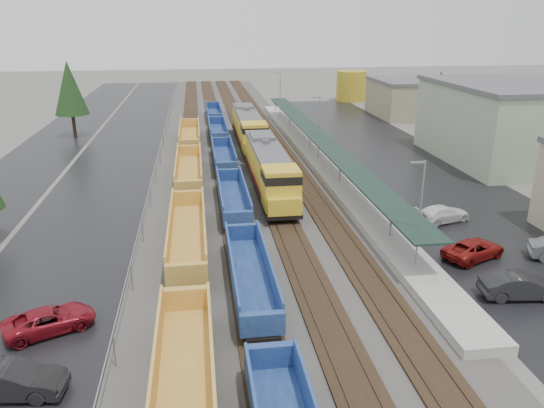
# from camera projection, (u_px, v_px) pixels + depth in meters

# --- Properties ---
(ballast_strip) EXTENTS (20.00, 160.00, 0.08)m
(ballast_strip) POSITION_uv_depth(u_px,v_px,m) (234.00, 146.00, 72.71)
(ballast_strip) COLOR #302D2B
(ballast_strip) RESTS_ON ground
(trackbed) EXTENTS (14.60, 160.00, 0.22)m
(trackbed) POSITION_uv_depth(u_px,v_px,m) (234.00, 145.00, 72.67)
(trackbed) COLOR black
(trackbed) RESTS_ON ground
(west_parking_lot) EXTENTS (10.00, 160.00, 0.02)m
(west_parking_lot) POSITION_uv_depth(u_px,v_px,m) (122.00, 150.00, 70.73)
(west_parking_lot) COLOR black
(west_parking_lot) RESTS_ON ground
(west_road) EXTENTS (9.00, 160.00, 0.02)m
(west_road) POSITION_uv_depth(u_px,v_px,m) (44.00, 153.00, 69.40)
(west_road) COLOR black
(west_road) RESTS_ON ground
(east_commuter_lot) EXTENTS (16.00, 100.00, 0.02)m
(east_commuter_lot) POSITION_uv_depth(u_px,v_px,m) (393.00, 160.00, 65.90)
(east_commuter_lot) COLOR black
(east_commuter_lot) RESTS_ON ground
(station_platform) EXTENTS (3.00, 80.00, 8.00)m
(station_platform) POSITION_uv_depth(u_px,v_px,m) (318.00, 157.00, 64.41)
(station_platform) COLOR #9E9B93
(station_platform) RESTS_ON ground
(chainlink_fence) EXTENTS (0.08, 160.04, 2.02)m
(chainlink_fence) POSITION_uv_depth(u_px,v_px,m) (163.00, 140.00, 69.47)
(chainlink_fence) COLOR gray
(chainlink_fence) RESTS_ON ground
(distant_hills) EXTENTS (301.00, 140.00, 25.20)m
(distant_hills) POSITION_uv_depth(u_px,v_px,m) (315.00, 61.00, 219.47)
(distant_hills) COLOR #51624C
(distant_hills) RESTS_ON ground
(tree_west_far) EXTENTS (4.84, 4.84, 11.00)m
(tree_west_far) POSITION_uv_depth(u_px,v_px,m) (69.00, 88.00, 76.66)
(tree_west_far) COLOR #332316
(tree_west_far) RESTS_ON ground
(tree_east) EXTENTS (4.40, 4.40, 10.00)m
(tree_east) POSITION_uv_depth(u_px,v_px,m) (439.00, 97.00, 72.44)
(tree_east) COLOR #332316
(tree_east) RESTS_ON ground
(locomotive_lead) EXTENTS (3.14, 20.68, 4.68)m
(locomotive_lead) POSITION_uv_depth(u_px,v_px,m) (269.00, 169.00, 52.61)
(locomotive_lead) COLOR black
(locomotive_lead) RESTS_ON ground
(locomotive_trail) EXTENTS (3.14, 20.68, 4.68)m
(locomotive_trail) POSITION_uv_depth(u_px,v_px,m) (248.00, 128.00, 72.23)
(locomotive_trail) COLOR black
(locomotive_trail) RESTS_ON ground
(well_string_yellow) EXTENTS (2.70, 87.65, 2.40)m
(well_string_yellow) POSITION_uv_depth(u_px,v_px,m) (188.00, 234.00, 40.02)
(well_string_yellow) COLOR gold
(well_string_yellow) RESTS_ON ground
(well_string_blue) EXTENTS (2.46, 106.85, 2.18)m
(well_string_blue) POSITION_uv_depth(u_px,v_px,m) (233.00, 198.00, 48.39)
(well_string_blue) COLOR navy
(well_string_blue) RESTS_ON ground
(storage_tank) EXTENTS (6.21, 6.21, 6.21)m
(storage_tank) POSITION_uv_depth(u_px,v_px,m) (351.00, 86.00, 112.27)
(storage_tank) COLOR #AC9622
(storage_tank) RESTS_ON ground
(parked_car_west_b) EXTENTS (2.26, 5.04, 1.61)m
(parked_car_west_b) POSITION_uv_depth(u_px,v_px,m) (11.00, 381.00, 24.43)
(parked_car_west_b) COLOR black
(parked_car_west_b) RESTS_ON ground
(parked_car_west_c) EXTENTS (4.13, 5.41, 1.37)m
(parked_car_west_c) POSITION_uv_depth(u_px,v_px,m) (49.00, 320.00, 29.57)
(parked_car_west_c) COLOR maroon
(parked_car_west_c) RESTS_ON ground
(parked_car_east_a) EXTENTS (2.25, 5.06, 1.62)m
(parked_car_east_a) POSITION_uv_depth(u_px,v_px,m) (520.00, 286.00, 33.08)
(parked_car_east_a) COLOR black
(parked_car_east_a) RESTS_ON ground
(parked_car_east_b) EXTENTS (4.15, 5.54, 1.40)m
(parked_car_east_b) POSITION_uv_depth(u_px,v_px,m) (474.00, 249.00, 38.62)
(parked_car_east_b) COLOR maroon
(parked_car_east_b) RESTS_ON ground
(parked_car_east_c) EXTENTS (3.35, 5.35, 1.45)m
(parked_car_east_c) POSITION_uv_depth(u_px,v_px,m) (443.00, 214.00, 45.57)
(parked_car_east_c) COLOR white
(parked_car_east_c) RESTS_ON ground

